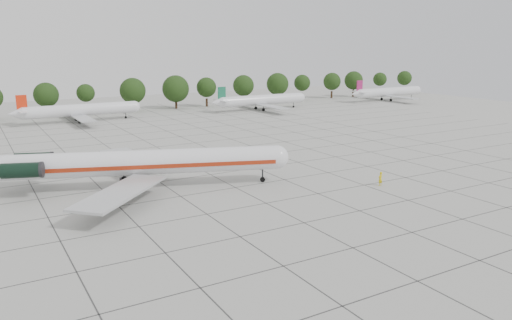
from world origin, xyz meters
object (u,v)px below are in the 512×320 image
at_px(ground_crew, 380,179).
at_px(bg_airliner_d, 262,100).
at_px(main_airliner, 126,163).
at_px(bg_airliner_e, 388,92).
at_px(bg_airliner_c, 80,110).

relative_size(ground_crew, bg_airliner_d, 0.07).
height_order(main_airliner, bg_airliner_d, main_airliner).
height_order(main_airliner, ground_crew, main_airliner).
relative_size(main_airliner, bg_airliner_e, 1.49).
xyz_separation_m(main_airliner, bg_airliner_c, (7.11, 65.20, -0.67)).
distance_m(ground_crew, bg_airliner_c, 84.74).
xyz_separation_m(bg_airliner_d, bg_airliner_e, (51.03, -0.26, 0.00)).
bearing_deg(bg_airliner_e, bg_airliner_c, 178.08).
bearing_deg(bg_airliner_c, bg_airliner_d, -3.54).
height_order(ground_crew, bg_airliner_e, bg_airliner_e).
bearing_deg(main_airliner, bg_airliner_e, 49.46).
relative_size(main_airliner, bg_airliner_c, 1.49).
distance_m(bg_airliner_d, bg_airliner_e, 51.03).
bearing_deg(bg_airliner_d, bg_airliner_c, 176.46).
relative_size(main_airliner, ground_crew, 21.53).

